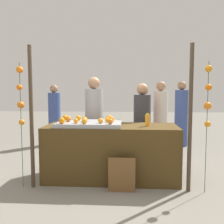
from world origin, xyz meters
name	(u,v)px	position (x,y,z in m)	size (l,w,h in m)	color
ground_plane	(111,178)	(0.00, 0.00, 0.00)	(24.00, 24.00, 0.00)	gray
stall_counter	(111,152)	(0.00, 0.00, 0.43)	(2.08, 0.81, 0.86)	#4C3819
orange_tray	(90,124)	(-0.34, -0.04, 0.89)	(1.00, 0.68, 0.06)	#9EA0A5
orange_0	(112,119)	(0.01, 0.00, 0.96)	(0.08, 0.08, 0.08)	orange
orange_1	(85,120)	(-0.40, -0.11, 0.96)	(0.08, 0.08, 0.08)	orange
orange_2	(78,118)	(-0.55, 0.13, 0.96)	(0.08, 0.08, 0.08)	orange
orange_3	(110,118)	(-0.04, 0.11, 0.97)	(0.09, 0.09, 0.09)	orange
orange_4	(76,121)	(-0.52, -0.24, 0.96)	(0.07, 0.07, 0.07)	orange
orange_5	(111,121)	(0.01, -0.28, 0.96)	(0.08, 0.08, 0.08)	orange
orange_6	(68,119)	(-0.68, -0.04, 0.97)	(0.09, 0.09, 0.09)	orange
orange_7	(65,118)	(-0.78, 0.12, 0.97)	(0.09, 0.09, 0.09)	orange
orange_8	(107,120)	(-0.05, -0.08, 0.96)	(0.08, 0.08, 0.08)	orange
orange_9	(62,121)	(-0.72, -0.29, 0.97)	(0.09, 0.09, 0.09)	orange
orange_10	(108,118)	(-0.07, 0.19, 0.96)	(0.07, 0.07, 0.07)	orange
orange_11	(101,121)	(-0.15, -0.20, 0.96)	(0.08, 0.08, 0.08)	orange
orange_12	(84,121)	(-0.38, -0.29, 0.96)	(0.08, 0.08, 0.08)	orange
orange_13	(84,119)	(-0.43, -0.02, 0.96)	(0.08, 0.08, 0.08)	orange
juice_bottle	(147,120)	(0.56, -0.05, 0.96)	(0.07, 0.07, 0.20)	orange
chalkboard_sign	(122,175)	(0.18, -0.54, 0.24)	(0.38, 0.03, 0.50)	brown
vendor_left	(94,125)	(-0.37, 0.69, 0.77)	(0.33, 0.33, 1.66)	#99999E
vendor_right	(142,128)	(0.52, 0.65, 0.72)	(0.31, 0.31, 1.54)	#333338
crowd_person_0	(181,116)	(1.60, 2.49, 0.76)	(0.33, 0.33, 1.63)	#384C8C
crowd_person_1	(160,119)	(0.99, 1.81, 0.75)	(0.32, 0.32, 1.61)	beige
crowd_person_2	(54,117)	(-1.66, 2.44, 0.72)	(0.31, 0.31, 1.55)	#384C8C
crowd_person_3	(143,123)	(0.59, 1.50, 0.71)	(0.31, 0.31, 1.52)	maroon
canopy_post_left	(31,118)	(-1.12, -0.44, 1.03)	(0.06, 0.06, 2.06)	#473828
canopy_post_right	(190,119)	(1.12, -0.44, 1.03)	(0.06, 0.06, 2.06)	#473828
garland_strand_left	(20,95)	(-1.27, -0.47, 1.35)	(0.10, 0.11, 1.81)	#2D4C23
garland_strand_right	(208,97)	(1.34, -0.48, 1.33)	(0.10, 0.11, 1.81)	#2D4C23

